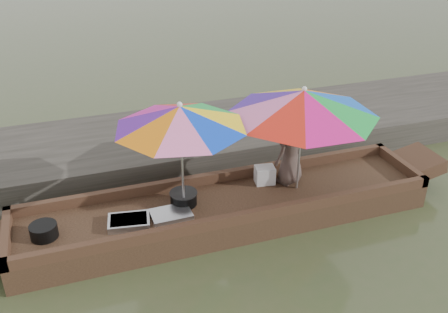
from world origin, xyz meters
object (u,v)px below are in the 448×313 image
object	(u,v)px
umbrella_bow	(182,158)
umbrella_stern	(300,140)
cooking_pot	(44,231)
vendor	(291,148)
tray_crayfish	(129,222)
charcoal_grill	(184,199)
tray_scallop	(171,214)
supply_bag	(265,175)
boat_hull	(226,211)

from	to	relation	value
umbrella_bow	umbrella_stern	xyz separation A→B (m)	(1.69, 0.00, 0.00)
cooking_pot	vendor	bearing A→B (deg)	4.10
tray_crayfish	charcoal_grill	xyz separation A→B (m)	(0.79, 0.24, 0.04)
vendor	umbrella_stern	distance (m)	0.30
tray_crayfish	charcoal_grill	distance (m)	0.83
tray_scallop	supply_bag	distance (m)	1.57
boat_hull	charcoal_grill	bearing A→B (deg)	168.41
cooking_pot	tray_crayfish	world-z (taller)	cooking_pot
supply_bag	vendor	distance (m)	0.56
boat_hull	umbrella_stern	bearing A→B (deg)	0.00
cooking_pot	charcoal_grill	world-z (taller)	cooking_pot
cooking_pot	vendor	xyz separation A→B (m)	(3.46, 0.25, 0.47)
cooking_pot	vendor	size ratio (longest dim) A/B	0.30
tray_crayfish	supply_bag	distance (m)	2.11
umbrella_stern	charcoal_grill	bearing A→B (deg)	175.91
supply_bag	umbrella_stern	world-z (taller)	umbrella_stern
tray_scallop	charcoal_grill	size ratio (longest dim) A/B	1.47
cooking_pot	tray_crayfish	xyz separation A→B (m)	(1.04, -0.08, -0.04)
tray_scallop	umbrella_bow	bearing A→B (deg)	28.21
umbrella_bow	supply_bag	bearing A→B (deg)	12.43
tray_scallop	umbrella_stern	bearing A→B (deg)	3.38
umbrella_stern	vendor	bearing A→B (deg)	100.04
boat_hull	cooking_pot	size ratio (longest dim) A/B	17.12
cooking_pot	umbrella_stern	distance (m)	3.56
charcoal_grill	boat_hull	bearing A→B (deg)	-11.59
tray_scallop	vendor	distance (m)	1.96
supply_bag	umbrella_stern	bearing A→B (deg)	-36.62
tray_scallop	boat_hull	bearing A→B (deg)	7.83
supply_bag	umbrella_stern	distance (m)	0.80
boat_hull	tray_scallop	xyz separation A→B (m)	(-0.81, -0.11, 0.21)
vendor	umbrella_bow	world-z (taller)	umbrella_bow
umbrella_bow	vendor	bearing A→B (deg)	7.02
umbrella_stern	boat_hull	bearing A→B (deg)	180.00
charcoal_grill	vendor	world-z (taller)	vendor
supply_bag	boat_hull	bearing A→B (deg)	-157.60
tray_crayfish	tray_scallop	bearing A→B (deg)	1.42
vendor	umbrella_stern	xyz separation A→B (m)	(0.04, -0.20, 0.21)
tray_crayfish	supply_bag	world-z (taller)	supply_bag
boat_hull	vendor	bearing A→B (deg)	11.01
supply_bag	vendor	world-z (taller)	vendor
boat_hull	tray_scallop	bearing A→B (deg)	-172.17
cooking_pot	boat_hull	bearing A→B (deg)	1.05
charcoal_grill	umbrella_bow	xyz separation A→B (m)	(-0.03, -0.12, 0.69)
vendor	supply_bag	bearing A→B (deg)	-44.76
tray_crayfish	supply_bag	size ratio (longest dim) A/B	1.89
vendor	umbrella_bow	distance (m)	1.68
tray_crayfish	umbrella_stern	bearing A→B (deg)	2.93
tray_scallop	charcoal_grill	xyz separation A→B (m)	(0.24, 0.23, 0.05)
boat_hull	charcoal_grill	world-z (taller)	charcoal_grill
tray_crayfish	umbrella_bow	size ratio (longest dim) A/B	0.31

